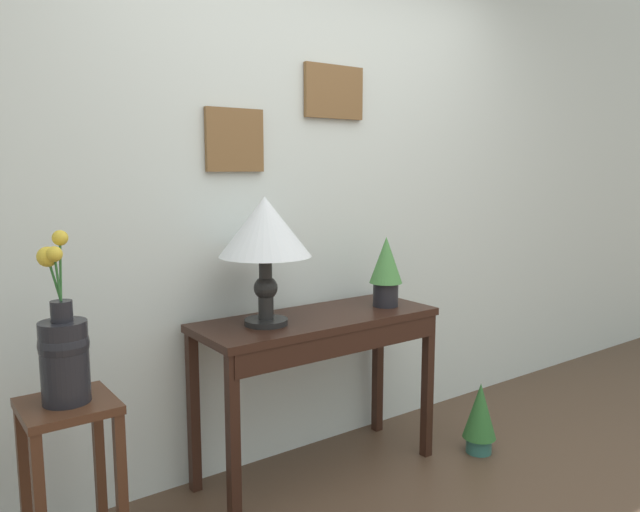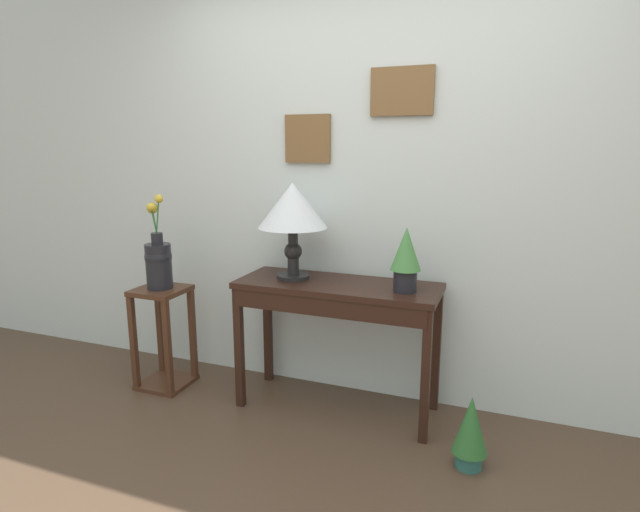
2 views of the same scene
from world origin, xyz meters
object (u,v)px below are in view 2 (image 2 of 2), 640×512
(flower_vase_tall, at_px, (158,259))
(pedestal_stand_left, at_px, (164,337))
(table_lamp, at_px, (293,209))
(potted_plant_on_console, at_px, (406,256))
(potted_plant_floor, at_px, (470,430))
(console_table, at_px, (336,303))

(flower_vase_tall, bearing_deg, pedestal_stand_left, -26.08)
(table_lamp, bearing_deg, potted_plant_on_console, -3.17)
(table_lamp, relative_size, potted_plant_on_console, 1.61)
(potted_plant_floor, bearing_deg, pedestal_stand_left, 173.91)
(potted_plant_on_console, height_order, potted_plant_floor, potted_plant_on_console)
(pedestal_stand_left, xyz_separation_m, potted_plant_floor, (1.92, -0.20, -0.13))
(flower_vase_tall, relative_size, potted_plant_floor, 1.58)
(flower_vase_tall, height_order, potted_plant_floor, flower_vase_tall)
(console_table, height_order, flower_vase_tall, flower_vase_tall)
(table_lamp, xyz_separation_m, potted_plant_floor, (1.06, -0.32, -0.98))
(potted_plant_on_console, bearing_deg, table_lamp, 176.83)
(console_table, bearing_deg, flower_vase_tall, -175.24)
(table_lamp, height_order, flower_vase_tall, table_lamp)
(pedestal_stand_left, distance_m, flower_vase_tall, 0.51)
(pedestal_stand_left, height_order, potted_plant_floor, pedestal_stand_left)
(pedestal_stand_left, relative_size, potted_plant_floor, 1.77)
(table_lamp, distance_m, potted_plant_on_console, 0.70)
(potted_plant_on_console, distance_m, pedestal_stand_left, 1.65)
(console_table, relative_size, pedestal_stand_left, 1.76)
(console_table, relative_size, flower_vase_tall, 1.97)
(console_table, distance_m, potted_plant_on_console, 0.49)
(console_table, distance_m, table_lamp, 0.59)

